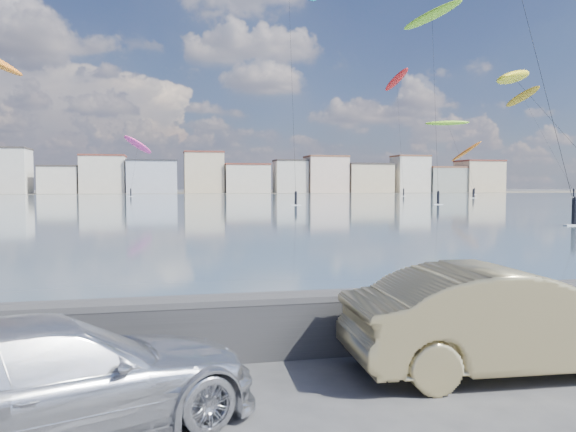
# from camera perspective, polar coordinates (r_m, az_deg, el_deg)

# --- Properties ---
(bay_water) EXTENTS (500.00, 177.00, 0.00)m
(bay_water) POSITION_cam_1_polar(r_m,az_deg,el_deg) (97.49, -11.48, 1.48)
(bay_water) COLOR #3E5B67
(bay_water) RESTS_ON ground
(far_shore_strip) EXTENTS (500.00, 60.00, 0.00)m
(far_shore_strip) POSITION_cam_1_polar(r_m,az_deg,el_deg) (205.97, -11.84, 2.33)
(far_shore_strip) COLOR #4C473D
(far_shore_strip) RESTS_ON ground
(seawall) EXTENTS (400.00, 0.36, 1.08)m
(seawall) POSITION_cam_1_polar(r_m,az_deg,el_deg) (8.99, -4.57, -10.89)
(seawall) COLOR #28282B
(seawall) RESTS_ON ground
(far_buildings) EXTENTS (240.79, 13.26, 14.60)m
(far_buildings) POSITION_cam_1_polar(r_m,az_deg,el_deg) (191.99, -11.45, 4.07)
(far_buildings) COLOR beige
(far_buildings) RESTS_ON ground
(car_silver) EXTENTS (5.01, 3.60, 1.35)m
(car_silver) POSITION_cam_1_polar(r_m,az_deg,el_deg) (6.77, -22.99, -15.07)
(car_silver) COLOR silver
(car_silver) RESTS_ON ground
(car_champagne) EXTENTS (4.85, 1.89, 1.57)m
(car_champagne) POSITION_cam_1_polar(r_m,az_deg,el_deg) (9.00, 21.37, -9.74)
(car_champagne) COLOR tan
(car_champagne) RESTS_ON ground
(kitesurfer_0) EXTENTS (9.48, 20.47, 16.74)m
(kitesurfer_0) POSITION_cam_1_polar(r_m,az_deg,el_deg) (69.90, 21.99, 12.86)
(kitesurfer_0) COLOR yellow
(kitesurfer_0) RESTS_ON ground
(kitesurfer_3) EXTENTS (7.25, 19.74, 27.65)m
(kitesurfer_3) POSITION_cam_1_polar(r_m,az_deg,el_deg) (154.61, 22.76, 11.04)
(kitesurfer_3) COLOR #BF8C19
(kitesurfer_3) RESTS_ON ground
(kitesurfer_5) EXTENTS (5.47, 15.51, 33.04)m
(kitesurfer_5) POSITION_cam_1_polar(r_m,az_deg,el_deg) (153.70, 10.96, 13.33)
(kitesurfer_5) COLOR red
(kitesurfer_5) RESTS_ON ground
(kitesurfer_9) EXTENTS (8.16, 14.43, 30.93)m
(kitesurfer_9) POSITION_cam_1_polar(r_m,az_deg,el_deg) (94.99, 14.43, 19.01)
(kitesurfer_9) COLOR #8CD826
(kitesurfer_9) RESTS_ON ground
(kitesurfer_12) EXTENTS (8.20, 11.66, 16.18)m
(kitesurfer_12) POSITION_cam_1_polar(r_m,az_deg,el_deg) (174.82, 17.64, 6.23)
(kitesurfer_12) COLOR orange
(kitesurfer_12) RESTS_ON ground
(kitesurfer_13) EXTENTS (10.88, 15.63, 17.90)m
(kitesurfer_13) POSITION_cam_1_polar(r_m,az_deg,el_deg) (137.41, 15.90, 9.02)
(kitesurfer_13) COLOR #8CD826
(kitesurfer_13) RESTS_ON ground
(kitesurfer_17) EXTENTS (8.76, 16.97, 15.81)m
(kitesurfer_17) POSITION_cam_1_polar(r_m,az_deg,el_deg) (152.34, -15.00, 6.96)
(kitesurfer_17) COLOR #E5338C
(kitesurfer_17) RESTS_ON ground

